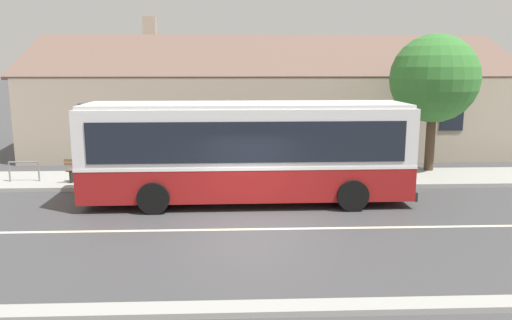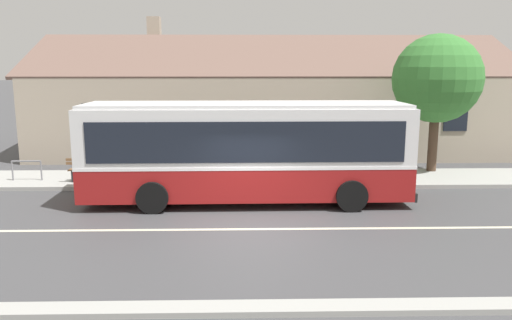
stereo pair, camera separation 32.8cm
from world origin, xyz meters
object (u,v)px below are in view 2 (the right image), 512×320
object	(u,v)px
street_tree_primary	(437,79)
bench_by_building	(92,171)
bike_rack	(27,167)
transit_bus	(247,150)

from	to	relation	value
street_tree_primary	bench_by_building	bearing A→B (deg)	-172.93
street_tree_primary	bike_rack	bearing A→B (deg)	-174.92
transit_bus	street_tree_primary	xyz separation A→B (m)	(7.80, 4.17, 2.19)
bench_by_building	bike_rack	world-z (taller)	bench_by_building
street_tree_primary	transit_bus	bearing A→B (deg)	-151.86
transit_bus	bench_by_building	distance (m)	6.49
bench_by_building	bike_rack	bearing A→B (deg)	174.36
bench_by_building	street_tree_primary	distance (m)	14.19
bench_by_building	street_tree_primary	bearing A→B (deg)	7.07
transit_bus	street_tree_primary	size ratio (longest dim) A/B	1.85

